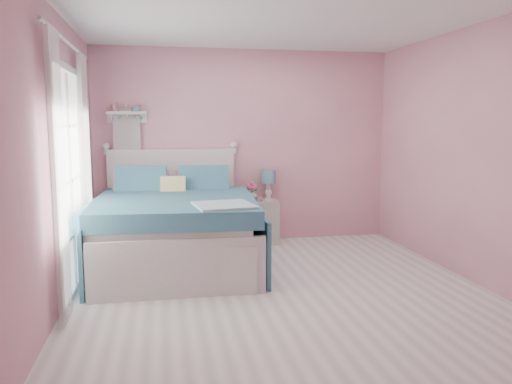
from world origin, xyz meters
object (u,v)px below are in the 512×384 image
object	(u,v)px
bed	(175,229)
vase	(252,195)
nightstand	(262,221)
teacup	(259,199)
table_lamp	(268,179)

from	to	relation	value
bed	vase	world-z (taller)	bed
nightstand	teacup	world-z (taller)	teacup
bed	vase	bearing A→B (deg)	43.60
bed	nightstand	distance (m)	1.49
bed	table_lamp	xyz separation A→B (m)	(1.29, 0.96, 0.45)
nightstand	table_lamp	bearing A→B (deg)	37.20
bed	teacup	distance (m)	1.38
bed	nightstand	world-z (taller)	bed
table_lamp	teacup	world-z (taller)	table_lamp
bed	nightstand	size ratio (longest dim) A/B	3.83
nightstand	table_lamp	world-z (taller)	table_lamp
nightstand	vase	size ratio (longest dim) A/B	3.84
bed	teacup	bearing A→B (deg)	38.48
table_lamp	vase	distance (m)	0.33
table_lamp	vase	world-z (taller)	table_lamp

